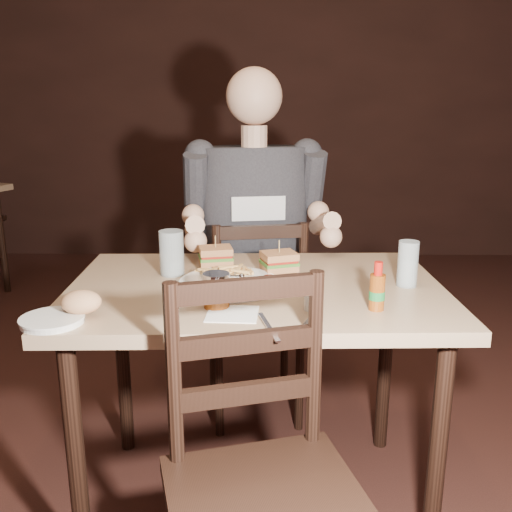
{
  "coord_description": "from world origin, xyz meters",
  "views": [
    {
      "loc": [
        0.28,
        -1.42,
        1.32
      ],
      "look_at": [
        0.26,
        0.31,
        0.85
      ],
      "focal_mm": 40.0,
      "sensor_mm": 36.0,
      "label": 1
    }
  ],
  "objects_px": {
    "glass_left": "(172,253)",
    "hot_sauce": "(377,286)",
    "main_table": "(256,311)",
    "side_plate": "(52,321)",
    "syrup_dispenser": "(216,290)",
    "diner": "(256,200)",
    "chair_near": "(268,505)",
    "glass_right": "(408,264)",
    "dinner_plate": "(229,285)",
    "chair_far": "(254,317)"
  },
  "relations": [
    {
      "from": "glass_left",
      "to": "hot_sauce",
      "type": "distance_m",
      "value": 0.69
    },
    {
      "from": "main_table",
      "to": "side_plate",
      "type": "bearing_deg",
      "value": -148.19
    },
    {
      "from": "glass_left",
      "to": "syrup_dispenser",
      "type": "height_order",
      "value": "glass_left"
    },
    {
      "from": "glass_left",
      "to": "syrup_dispenser",
      "type": "bearing_deg",
      "value": -61.09
    },
    {
      "from": "diner",
      "to": "chair_near",
      "type": "bearing_deg",
      "value": -96.75
    },
    {
      "from": "chair_near",
      "to": "glass_right",
      "type": "bearing_deg",
      "value": 39.69
    },
    {
      "from": "dinner_plate",
      "to": "glass_left",
      "type": "xyz_separation_m",
      "value": [
        -0.19,
        0.13,
        0.06
      ]
    },
    {
      "from": "main_table",
      "to": "diner",
      "type": "height_order",
      "value": "diner"
    },
    {
      "from": "chair_near",
      "to": "syrup_dispenser",
      "type": "relative_size",
      "value": 9.52
    },
    {
      "from": "dinner_plate",
      "to": "syrup_dispenser",
      "type": "relative_size",
      "value": 3.02
    },
    {
      "from": "dinner_plate",
      "to": "glass_right",
      "type": "bearing_deg",
      "value": 2.6
    },
    {
      "from": "main_table",
      "to": "glass_right",
      "type": "bearing_deg",
      "value": 0.15
    },
    {
      "from": "dinner_plate",
      "to": "hot_sauce",
      "type": "relative_size",
      "value": 2.18
    },
    {
      "from": "glass_left",
      "to": "glass_right",
      "type": "height_order",
      "value": "glass_left"
    },
    {
      "from": "chair_far",
      "to": "chair_near",
      "type": "height_order",
      "value": "chair_near"
    },
    {
      "from": "chair_far",
      "to": "glass_right",
      "type": "relative_size",
      "value": 6.25
    },
    {
      "from": "main_table",
      "to": "chair_near",
      "type": "relative_size",
      "value": 1.26
    },
    {
      "from": "chair_near",
      "to": "glass_left",
      "type": "relative_size",
      "value": 6.37
    },
    {
      "from": "diner",
      "to": "syrup_dispenser",
      "type": "xyz_separation_m",
      "value": [
        -0.1,
        -0.72,
        -0.13
      ]
    },
    {
      "from": "chair_far",
      "to": "side_plate",
      "type": "relative_size",
      "value": 5.54
    },
    {
      "from": "main_table",
      "to": "syrup_dispenser",
      "type": "xyz_separation_m",
      "value": [
        -0.11,
        -0.2,
        0.13
      ]
    },
    {
      "from": "glass_right",
      "to": "side_plate",
      "type": "distance_m",
      "value": 1.04
    },
    {
      "from": "glass_right",
      "to": "hot_sauce",
      "type": "relative_size",
      "value": 1.04
    },
    {
      "from": "hot_sauce",
      "to": "side_plate",
      "type": "bearing_deg",
      "value": -172.59
    },
    {
      "from": "glass_left",
      "to": "side_plate",
      "type": "bearing_deg",
      "value": -119.25
    },
    {
      "from": "dinner_plate",
      "to": "glass_right",
      "type": "distance_m",
      "value": 0.55
    },
    {
      "from": "diner",
      "to": "side_plate",
      "type": "relative_size",
      "value": 6.25
    },
    {
      "from": "chair_far",
      "to": "diner",
      "type": "xyz_separation_m",
      "value": [
        0.01,
        -0.05,
        0.51
      ]
    },
    {
      "from": "chair_near",
      "to": "main_table",
      "type": "bearing_deg",
      "value": 77.82
    },
    {
      "from": "glass_right",
      "to": "hot_sauce",
      "type": "xyz_separation_m",
      "value": [
        -0.13,
        -0.21,
        -0.0
      ]
    },
    {
      "from": "main_table",
      "to": "hot_sauce",
      "type": "xyz_separation_m",
      "value": [
        0.33,
        -0.21,
        0.15
      ]
    },
    {
      "from": "hot_sauce",
      "to": "syrup_dispenser",
      "type": "bearing_deg",
      "value": 178.12
    },
    {
      "from": "main_table",
      "to": "glass_left",
      "type": "distance_m",
      "value": 0.34
    },
    {
      "from": "glass_left",
      "to": "side_plate",
      "type": "xyz_separation_m",
      "value": [
        -0.24,
        -0.43,
        -0.07
      ]
    },
    {
      "from": "side_plate",
      "to": "diner",
      "type": "bearing_deg",
      "value": 58.77
    },
    {
      "from": "main_table",
      "to": "chair_far",
      "type": "distance_m",
      "value": 0.62
    },
    {
      "from": "dinner_plate",
      "to": "glass_left",
      "type": "distance_m",
      "value": 0.25
    },
    {
      "from": "syrup_dispenser",
      "to": "chair_near",
      "type": "bearing_deg",
      "value": -73.19
    },
    {
      "from": "glass_left",
      "to": "glass_right",
      "type": "xyz_separation_m",
      "value": [
        0.74,
        -0.11,
        -0.0
      ]
    },
    {
      "from": "chair_near",
      "to": "glass_right",
      "type": "height_order",
      "value": "chair_near"
    },
    {
      "from": "glass_left",
      "to": "syrup_dispenser",
      "type": "xyz_separation_m",
      "value": [
        0.17,
        -0.31,
        -0.02
      ]
    },
    {
      "from": "main_table",
      "to": "syrup_dispenser",
      "type": "height_order",
      "value": "syrup_dispenser"
    },
    {
      "from": "diner",
      "to": "syrup_dispenser",
      "type": "distance_m",
      "value": 0.74
    },
    {
      "from": "chair_far",
      "to": "glass_right",
      "type": "height_order",
      "value": "glass_right"
    },
    {
      "from": "hot_sauce",
      "to": "syrup_dispenser",
      "type": "xyz_separation_m",
      "value": [
        -0.44,
        0.01,
        -0.02
      ]
    },
    {
      "from": "diner",
      "to": "syrup_dispenser",
      "type": "bearing_deg",
      "value": -106.64
    },
    {
      "from": "chair_far",
      "to": "syrup_dispenser",
      "type": "bearing_deg",
      "value": 74.45
    },
    {
      "from": "main_table",
      "to": "hot_sauce",
      "type": "bearing_deg",
      "value": -32.46
    },
    {
      "from": "main_table",
      "to": "dinner_plate",
      "type": "height_order",
      "value": "dinner_plate"
    },
    {
      "from": "diner",
      "to": "glass_left",
      "type": "bearing_deg",
      "value": -132.05
    }
  ]
}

